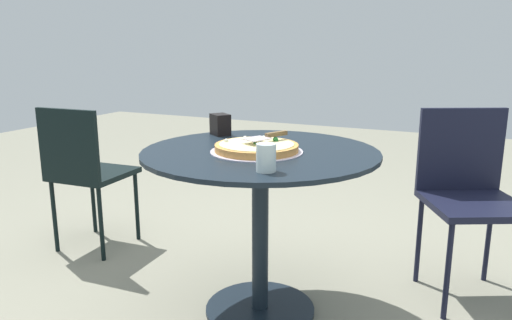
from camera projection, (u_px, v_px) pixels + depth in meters
The scene contains 8 objects.
ground_plane at pixel (260, 310), 2.18m from camera, with size 10.00×10.00×0.00m, color gray.
patio_table at pixel (260, 192), 2.05m from camera, with size 0.98×0.98×0.73m.
pizza_on_tray at pixel (256, 148), 1.98m from camera, with size 0.38×0.38×0.05m.
pizza_server at pixel (267, 136), 2.00m from camera, with size 0.14×0.21×0.02m.
drinking_cup at pixel (266, 158), 1.66m from camera, with size 0.07×0.07×0.10m, color silver.
napkin_dispenser at pixel (220, 125), 2.34m from camera, with size 0.09×0.07×0.10m, color black.
patio_chair_far at pixel (85, 167), 2.72m from camera, with size 0.40×0.40×0.83m.
patio_chair_corner at pixel (469, 187), 2.24m from camera, with size 0.54×0.54×0.86m.
Camera 1 is at (0.81, -1.79, 1.15)m, focal length 34.43 mm.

